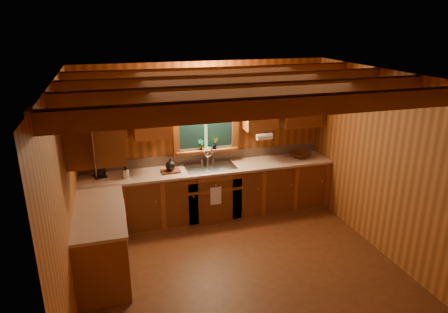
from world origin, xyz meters
name	(u,v)px	position (x,y,z in m)	size (l,w,h in m)	color
room	(242,180)	(0.00, 0.00, 1.30)	(4.20, 4.20, 4.20)	#592E15
ceiling_beams	(243,86)	(0.00, 0.00, 2.49)	(4.20, 2.54, 0.18)	brown
base_cabinets	(186,204)	(-0.49, 1.28, 0.43)	(4.20, 2.22, 0.86)	brown
countertop	(186,178)	(-0.48, 1.29, 0.88)	(4.20, 2.24, 0.04)	tan
backsplash	(206,157)	(0.00, 1.89, 0.98)	(4.20, 0.02, 0.16)	tan
dishwasher_panel	(126,231)	(-1.47, 0.68, 0.43)	(0.02, 0.60, 0.80)	white
upper_cabinets	(176,116)	(-0.56, 1.42, 1.84)	(4.19, 1.77, 0.78)	brown
window	(206,126)	(0.00, 1.87, 1.53)	(1.12, 0.08, 1.00)	brown
window_sill	(207,150)	(0.00, 1.82, 1.12)	(1.06, 0.14, 0.04)	brown
wall_sconce	(207,90)	(0.00, 1.75, 2.16)	(0.45, 0.21, 0.17)	black
paper_towel_roll	(264,137)	(0.92, 1.53, 1.37)	(0.11, 0.11, 0.27)	white
dish_towel	(216,196)	(0.00, 1.26, 0.52)	(0.18, 0.01, 0.30)	white
sink	(210,169)	(0.00, 1.60, 0.86)	(0.82, 0.48, 0.43)	silver
coffee_maker	(99,168)	(-1.76, 1.69, 1.04)	(0.16, 0.21, 0.29)	black
utensil_crock	(125,173)	(-1.38, 1.53, 0.98)	(0.11, 0.11, 0.31)	silver
cutting_board	(171,171)	(-0.67, 1.56, 0.91)	(0.29, 0.21, 0.03)	#5E2F14
teakettle	(170,166)	(-0.67, 1.56, 1.01)	(0.16, 0.16, 0.20)	black
wicker_basket	(300,155)	(1.66, 1.63, 0.94)	(0.36, 0.36, 0.09)	#48230C
potted_plant_left	(201,145)	(-0.11, 1.81, 1.23)	(0.10, 0.07, 0.19)	#5E2F14
potted_plant_right	(215,143)	(0.14, 1.81, 1.24)	(0.11, 0.09, 0.20)	#5E2F14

